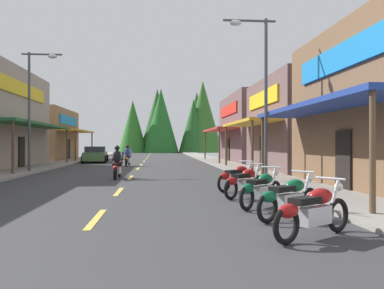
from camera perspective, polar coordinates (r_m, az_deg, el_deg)
The scene contains 18 objects.
ground at distance 30.56m, azimuth -7.26°, elevation -3.06°, with size 10.74×89.52×0.10m, color #38383A.
sidewalk_left at distance 31.53m, azimuth -19.19°, elevation -2.77°, with size 2.29×89.52×0.12m, color gray.
sidewalk_right at distance 30.96m, azimuth 4.89°, elevation -2.81°, with size 2.29×89.52×0.12m, color gray.
centerline_dashes at distance 34.91m, azimuth -6.94°, elevation -2.57°, with size 0.16×67.15×0.01m.
storefront_left_far at distance 43.19m, azimuth -22.06°, elevation 1.29°, with size 9.59×10.42×5.05m.
storefront_right_middle at distance 25.75m, azimuth 16.41°, elevation 2.68°, with size 7.82×9.28×5.60m.
storefront_right_far at distance 37.41m, azimuth 10.85°, elevation 2.18°, with size 9.32×11.35×5.97m.
streetlamp_left at distance 24.09m, azimuth -21.25°, elevation 6.49°, with size 2.18×0.30×6.69m.
streetlamp_right at distance 17.06m, azimuth 9.34°, elevation 9.33°, with size 2.18×0.30×6.80m.
motorcycle_parked_right_0 at distance 7.43m, azimuth 16.66°, elevation -8.90°, with size 1.84×1.27×1.04m.
motorcycle_parked_right_1 at distance 9.14m, azimuth 13.46°, elevation -7.20°, with size 1.80×1.33×1.04m.
motorcycle_parked_right_2 at distance 10.69m, azimuth 9.74°, elevation -6.13°, with size 1.54×1.63×1.04m.
motorcycle_parked_right_3 at distance 12.54m, azimuth 7.45°, elevation -5.20°, with size 1.61×1.56×1.04m.
motorcycle_parked_right_4 at distance 14.25m, azimuth 6.39°, elevation -4.56°, with size 1.69×1.47×1.04m.
rider_cruising_lead at distance 19.28m, azimuth -10.49°, elevation -2.84°, with size 0.60×2.14×1.57m.
rider_cruising_trailing at distance 29.95m, azimuth -9.07°, elevation -1.77°, with size 0.60×2.14×1.57m.
parked_car_curbside at distance 36.26m, azimuth -13.48°, elevation -1.39°, with size 2.30×4.41×1.40m.
treeline_backdrop at distance 75.04m, azimuth -1.88°, elevation 3.35°, with size 19.25×11.60×13.29m.
Camera 1 is at (1.37, -0.73, 1.66)m, focal length 37.82 mm.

